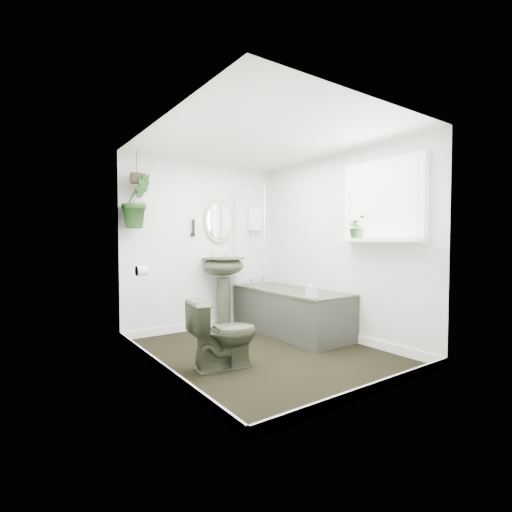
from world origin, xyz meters
TOP-DOWN VIEW (x-y plane):
  - floor at (0.00, 0.00)m, footprint 2.30×2.80m
  - ceiling at (0.00, 0.00)m, footprint 2.30×2.80m
  - wall_back at (0.00, 1.41)m, footprint 2.30×0.02m
  - wall_front at (0.00, -1.41)m, footprint 2.30×0.02m
  - wall_left at (-1.16, 0.00)m, footprint 0.02×2.80m
  - wall_right at (1.16, 0.00)m, footprint 0.02×2.80m
  - skirting at (0.00, 0.00)m, footprint 2.30×2.80m
  - bathtub at (0.80, 0.50)m, footprint 0.72×1.72m
  - bath_screen at (0.47, 0.99)m, footprint 0.04×0.72m
  - shower_box at (0.80, 1.34)m, footprint 0.20×0.10m
  - oval_mirror at (0.22, 1.37)m, footprint 0.46×0.03m
  - wall_sconce at (-0.18, 1.36)m, footprint 0.04×0.04m
  - toilet_roll_holder at (-1.10, 0.70)m, footprint 0.11×0.11m
  - window_recess at (1.09, -0.70)m, footprint 0.08×1.00m
  - window_sill at (1.02, -0.70)m, footprint 0.18×1.00m
  - window_blinds at (1.04, -0.70)m, footprint 0.01×0.86m
  - toilet at (-0.60, -0.16)m, footprint 0.70×0.46m
  - pedestal_sink at (0.22, 1.24)m, footprint 0.64×0.57m
  - sill_plant at (1.02, -0.40)m, footprint 0.23×0.20m
  - hanging_plant at (-0.97, 1.25)m, footprint 0.42×0.36m
  - soap_bottle at (0.51, -0.20)m, footprint 0.10×0.11m
  - hanging_pot at (-0.97, 1.25)m, footprint 0.16×0.16m

SIDE VIEW (x-z plane):
  - floor at x=0.00m, z-range -0.02..0.00m
  - skirting at x=0.00m, z-range 0.00..0.10m
  - bathtub at x=0.80m, z-range 0.00..0.58m
  - toilet at x=-0.60m, z-range 0.00..0.67m
  - pedestal_sink at x=0.22m, z-range 0.00..1.00m
  - soap_bottle at x=0.51m, z-range 0.58..0.79m
  - toilet_roll_holder at x=-1.10m, z-range 0.84..0.96m
  - wall_back at x=0.00m, z-range 0.00..2.30m
  - wall_front at x=0.00m, z-range 0.00..2.30m
  - wall_left at x=-1.16m, z-range 0.00..2.30m
  - wall_right at x=1.16m, z-range 0.00..2.30m
  - window_sill at x=1.02m, z-range 1.21..1.25m
  - bath_screen at x=0.47m, z-range 0.58..1.98m
  - sill_plant at x=1.02m, z-range 1.25..1.50m
  - wall_sconce at x=-0.18m, z-range 1.29..1.51m
  - oval_mirror at x=0.22m, z-range 1.19..1.81m
  - shower_box at x=0.80m, z-range 1.38..1.73m
  - window_recess at x=1.09m, z-range 1.20..2.10m
  - window_blinds at x=1.04m, z-range 1.27..2.03m
  - hanging_plant at x=-0.97m, z-range 1.37..2.02m
  - hanging_pot at x=-0.97m, z-range 1.90..2.02m
  - ceiling at x=0.00m, z-range 2.30..2.32m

